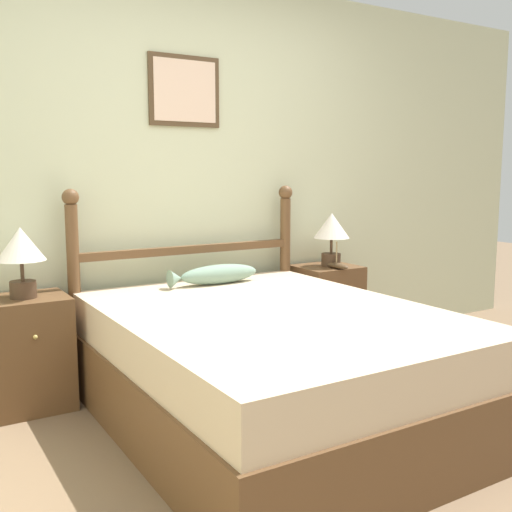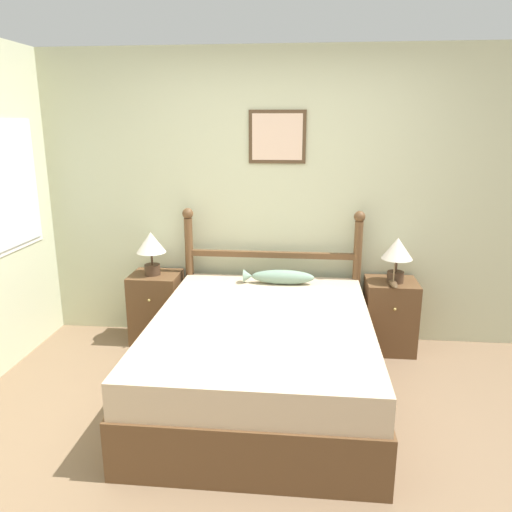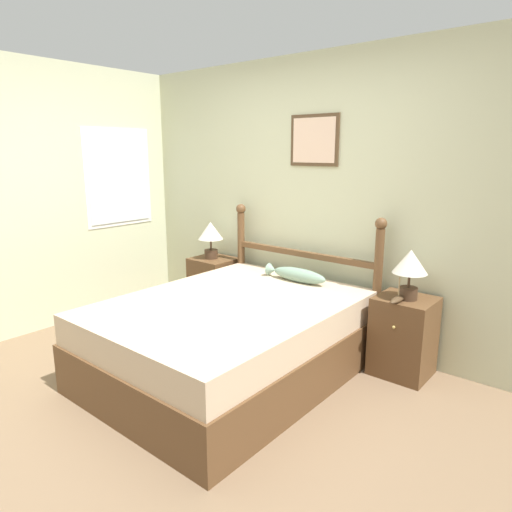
% 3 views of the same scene
% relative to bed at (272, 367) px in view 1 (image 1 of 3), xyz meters
% --- Properties ---
extents(ground_plane, '(16.00, 16.00, 0.00)m').
position_rel_bed_xyz_m(ground_plane, '(0.04, -0.61, -0.30)').
color(ground_plane, '#7A6047').
extents(wall_back, '(6.40, 0.08, 2.55)m').
position_rel_bed_xyz_m(wall_back, '(0.04, 1.12, 0.98)').
color(wall_back, beige).
rests_on(wall_back, ground_plane).
extents(bed, '(1.56, 2.03, 0.60)m').
position_rel_bed_xyz_m(bed, '(0.00, 0.00, 0.00)').
color(bed, brown).
rests_on(bed, ground_plane).
extents(headboard, '(1.58, 0.10, 1.20)m').
position_rel_bed_xyz_m(headboard, '(0.00, 0.98, 0.38)').
color(headboard, brown).
rests_on(headboard, ground_plane).
extents(nightstand_left, '(0.43, 0.41, 0.63)m').
position_rel_bed_xyz_m(nightstand_left, '(-1.03, 0.87, 0.02)').
color(nightstand_left, brown).
rests_on(nightstand_left, ground_plane).
extents(nightstand_right, '(0.43, 0.41, 0.63)m').
position_rel_bed_xyz_m(nightstand_right, '(1.03, 0.87, 0.02)').
color(nightstand_right, brown).
rests_on(nightstand_right, ground_plane).
extents(table_lamp_left, '(0.26, 0.26, 0.38)m').
position_rel_bed_xyz_m(table_lamp_left, '(-1.05, 0.85, 0.59)').
color(table_lamp_left, '#422D1E').
rests_on(table_lamp_left, nightstand_left).
extents(table_lamp_right, '(0.26, 0.26, 0.38)m').
position_rel_bed_xyz_m(table_lamp_right, '(1.05, 0.85, 0.59)').
color(table_lamp_right, '#422D1E').
rests_on(table_lamp_right, nightstand_right).
extents(model_boat, '(0.06, 0.25, 0.19)m').
position_rel_bed_xyz_m(model_boat, '(1.02, 0.75, 0.35)').
color(model_boat, '#4C3823').
rests_on(model_boat, nightstand_right).
extents(fish_pillow, '(0.60, 0.13, 0.12)m').
position_rel_bed_xyz_m(fish_pillow, '(0.08, 0.78, 0.36)').
color(fish_pillow, gray).
rests_on(fish_pillow, bed).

